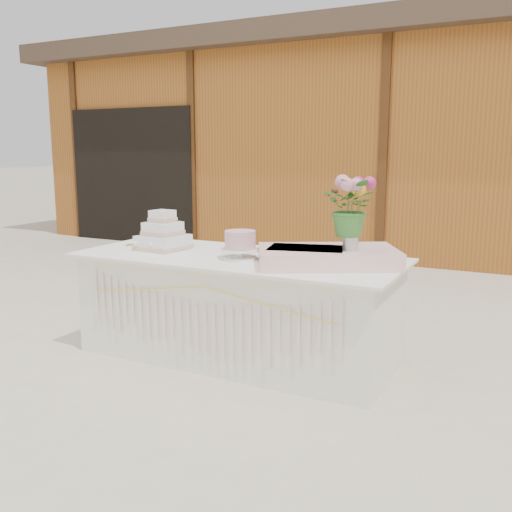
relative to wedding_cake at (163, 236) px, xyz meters
The scene contains 9 objects.
ground 1.09m from the wedding_cake, ahead, with size 80.00×80.00×0.00m, color beige.
barn 6.10m from the wedding_cake, 83.95° to the left, with size 12.60×4.60×3.30m.
cake_table 0.81m from the wedding_cake, ahead, with size 2.40×1.00×0.77m.
wedding_cake is the anchor object (origin of this frame).
pink_cake_stand 0.72m from the wedding_cake, ahead, with size 0.28×0.28×0.20m.
satin_runner 1.35m from the wedding_cake, ahead, with size 0.91×0.53×0.12m, color beige.
flower_vase 1.51m from the wedding_cake, ahead, with size 0.10×0.10×0.14m, color silver.
bouquet 1.55m from the wedding_cake, ahead, with size 0.34×0.30×0.38m, color #366F2C.
loose_flowers 0.36m from the wedding_cake, behind, with size 0.14×0.33×0.02m, color pink, non-canonical shape.
Camera 1 is at (1.98, -3.57, 1.53)m, focal length 40.00 mm.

